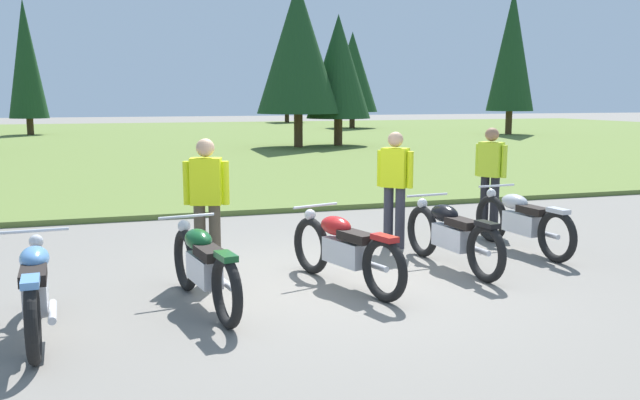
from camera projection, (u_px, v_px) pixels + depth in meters
The scene contains 11 objects.
ground_plane at pixel (335, 284), 7.80m from camera, with size 140.00×140.00×0.00m, color slate.
grass_moorland at pixel (160, 140), 33.07m from camera, with size 80.00×44.00×0.10m, color #5B7033.
forest_treeline at pixel (96, 58), 35.02m from camera, with size 43.15×29.96×8.87m.
motorcycle_sky_blue at pixel (36, 289), 6.06m from camera, with size 0.62×2.10×0.88m.
motorcycle_british_green at pixel (204, 266), 6.88m from camera, with size 0.67×2.09×0.88m.
motorcycle_red at pixel (344, 249), 7.64m from camera, with size 0.83×2.04×0.88m.
motorcycle_black at pixel (451, 234), 8.46m from camera, with size 0.62×2.10×0.88m.
motorcycle_silver at pixel (522, 221), 9.39m from camera, with size 0.62×2.10×0.88m.
rider_checking_bike at pixel (491, 172), 10.81m from camera, with size 0.37×0.49×1.67m.
rider_with_back_turned at pixel (207, 199), 8.00m from camera, with size 0.53×0.32×1.67m.
rider_in_hivis_vest at pixel (395, 182), 9.55m from camera, with size 0.41×0.42×1.67m.
Camera 1 is at (-2.45, -7.16, 2.15)m, focal length 37.58 mm.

